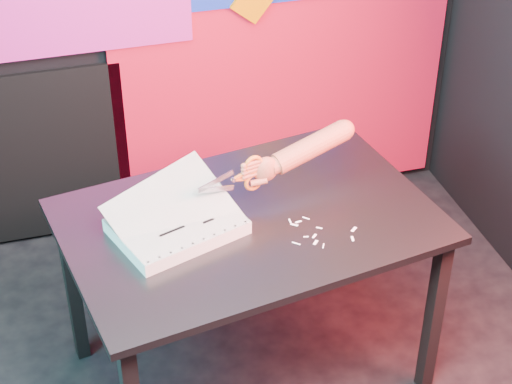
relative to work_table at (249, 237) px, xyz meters
name	(u,v)px	position (x,y,z in m)	size (l,w,h in m)	color
room	(222,131)	(-0.18, -0.38, 0.68)	(3.01, 3.01, 2.71)	black
backdrop	(154,41)	(-0.12, 1.08, 0.29)	(2.88, 0.05, 2.08)	red
work_table	(249,237)	(0.00, 0.00, 0.00)	(1.40, 1.05, 0.75)	black
printout_stack	(177,226)	(-0.26, -0.01, 0.11)	(0.50, 0.42, 0.22)	silver
scissors	(249,175)	(0.02, 0.07, 0.22)	(0.25, 0.07, 0.14)	silver
hand_forearm	(304,151)	(0.24, 0.12, 0.25)	(0.45, 0.15, 0.15)	#B06247
paper_clippings	(317,232)	(0.20, -0.14, 0.08)	(0.24, 0.19, 0.00)	white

